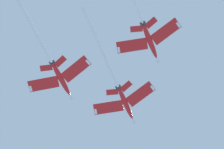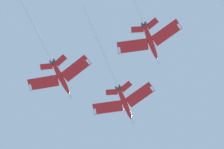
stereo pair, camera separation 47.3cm
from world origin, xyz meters
The scene contains 3 objects.
jet_lead centered at (-0.53, -18.66, 152.04)m, with size 29.52×30.24×10.82m.
jet_left_wing centered at (20.81, -17.59, 147.98)m, with size 30.95×30.74×12.61m.
jet_right_wing centered at (-1.48, 0.61, 148.67)m, with size 31.64×32.60×13.12m.
Camera 2 is at (10.35, 5.04, 1.55)m, focal length 81.77 mm.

